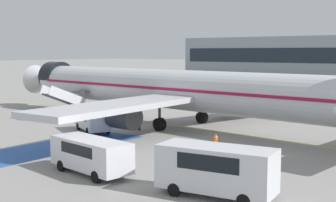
{
  "coord_description": "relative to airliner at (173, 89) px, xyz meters",
  "views": [
    {
      "loc": [
        28.48,
        -33.62,
        6.78
      ],
      "look_at": [
        4.0,
        -2.1,
        2.56
      ],
      "focal_mm": 50.0,
      "sensor_mm": 36.0,
      "label": 1
    }
  ],
  "objects": [
    {
      "name": "traffic_cone_1",
      "position": [
        7.31,
        -4.26,
        -3.0
      ],
      "size": [
        0.6,
        0.6,
        0.67
      ],
      "color": "orange",
      "rests_on": "ground_plane"
    },
    {
      "name": "boarding_stairs_forward",
      "position": [
        -11.37,
        -3.33,
        -2.41
      ],
      "size": [
        2.63,
        5.38,
        3.54
      ],
      "rotation": [
        0.0,
        0.0,
        -0.09
      ],
      "color": "#ADB2BA",
      "rests_on": "ground_plane"
    },
    {
      "name": "fuel_tanker",
      "position": [
        6.45,
        24.84,
        -1.59
      ],
      "size": [
        10.05,
        2.88,
        3.45
      ],
      "rotation": [
        0.0,
        0.0,
        1.6
      ],
      "color": "#38383D",
      "rests_on": "ground_plane"
    },
    {
      "name": "service_van_2",
      "position": [
        -3.26,
        -6.98,
        -2.27
      ],
      "size": [
        5.04,
        3.72,
        1.74
      ],
      "rotation": [
        0.0,
        0.0,
        4.26
      ],
      "color": "silver",
      "rests_on": "ground_plane"
    },
    {
      "name": "terminal_building",
      "position": [
        -12.55,
        83.38,
        2.01
      ],
      "size": [
        83.38,
        12.1,
        10.69
      ],
      "color": "#89939E",
      "rests_on": "ground_plane"
    },
    {
      "name": "service_van_0",
      "position": [
        14.49,
        -15.73,
        -1.92
      ],
      "size": [
        5.78,
        2.9,
        2.38
      ],
      "rotation": [
        0.0,
        0.0,
        1.73
      ],
      "color": "silver",
      "rests_on": "ground_plane"
    },
    {
      "name": "apron_stand_patch_blue",
      "position": [
        -0.66,
        -12.78,
        -3.33
      ],
      "size": [
        4.58,
        13.45,
        0.01
      ],
      "primitive_type": "cube",
      "color": "#2856A8",
      "rests_on": "ground_plane"
    },
    {
      "name": "airliner",
      "position": [
        0.0,
        0.0,
        0.0
      ],
      "size": [
        47.17,
        33.86,
        10.45
      ],
      "rotation": [
        0.0,
        0.0,
        1.48
      ],
      "color": "silver",
      "rests_on": "ground_plane"
    },
    {
      "name": "service_van_3",
      "position": [
        6.82,
        -16.54,
        -2.15
      ],
      "size": [
        5.6,
        2.61,
        1.97
      ],
      "rotation": [
        0.0,
        0.0,
        1.43
      ],
      "color": "silver",
      "rests_on": "ground_plane"
    },
    {
      "name": "ground_crew_0",
      "position": [
        -7.56,
        -2.16,
        -2.26
      ],
      "size": [
        0.48,
        0.34,
        1.85
      ],
      "rotation": [
        0.0,
        0.0,
        6.01
      ],
      "color": "#2D2D33",
      "rests_on": "ground_plane"
    },
    {
      "name": "apron_leadline_yellow",
      "position": [
        -0.66,
        0.06,
        -3.33
      ],
      "size": [
        81.35,
        7.6,
        0.01
      ],
      "primitive_type": "cube",
      "rotation": [
        0.0,
        0.0,
        1.48
      ],
      "color": "gold",
      "rests_on": "ground_plane"
    },
    {
      "name": "ground_crew_1",
      "position": [
        -0.71,
        -3.97,
        -2.43
      ],
      "size": [
        0.49,
        0.38,
        1.59
      ],
      "rotation": [
        0.0,
        0.0,
        3.55
      ],
      "color": "black",
      "rests_on": "ground_plane"
    },
    {
      "name": "ground_plane",
      "position": [
        -2.64,
        -0.41,
        -3.34
      ],
      "size": [
        600.0,
        600.0,
        0.0
      ],
      "primitive_type": "plane",
      "color": "gray"
    }
  ]
}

